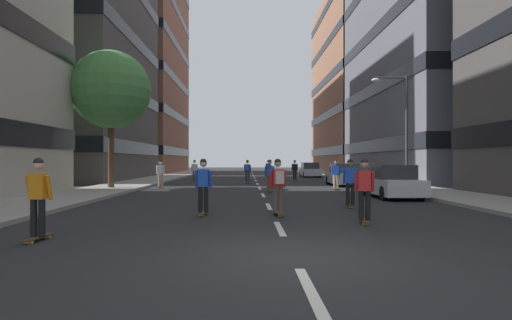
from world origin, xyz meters
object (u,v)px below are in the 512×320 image
(skater_6, at_px, (247,170))
(skater_8, at_px, (270,174))
(skater_0, at_px, (195,169))
(skater_5, at_px, (364,187))
(skater_9, at_px, (268,168))
(skater_2, at_px, (278,183))
(skater_7, at_px, (203,184))
(street_tree_near, at_px, (111,90))
(parked_car_far, at_px, (344,175))
(skater_11, at_px, (161,172))
(skater_4, at_px, (38,195))
(skater_10, at_px, (336,173))
(parked_car_near, at_px, (310,170))
(skater_1, at_px, (350,181))
(skater_3, at_px, (295,169))
(streetlamp_right, at_px, (400,119))
(parked_car_mid, at_px, (391,183))

(skater_6, relative_size, skater_8, 1.00)
(skater_6, bearing_deg, skater_0, 147.62)
(skater_5, height_order, skater_9, same)
(skater_2, bearing_deg, skater_7, 176.94)
(street_tree_near, bearing_deg, skater_0, 69.31)
(parked_car_far, bearing_deg, skater_11, -170.26)
(skater_8, relative_size, skater_9, 1.00)
(skater_4, height_order, skater_6, same)
(skater_0, bearing_deg, skater_10, -47.05)
(skater_5, distance_m, skater_11, 17.29)
(skater_0, xyz_separation_m, skater_2, (5.29, -21.51, 0.03))
(parked_car_near, height_order, skater_2, skater_2)
(street_tree_near, bearing_deg, skater_1, -39.03)
(skater_5, height_order, skater_8, same)
(skater_2, distance_m, skater_9, 27.26)
(skater_0, bearing_deg, skater_3, 5.97)
(skater_0, bearing_deg, skater_4, -90.34)
(streetlamp_right, bearing_deg, skater_8, -169.79)
(skater_9, bearing_deg, skater_0, -138.40)
(streetlamp_right, height_order, skater_10, streetlamp_right)
(parked_car_mid, relative_size, skater_10, 2.47)
(parked_car_mid, relative_size, street_tree_near, 0.54)
(parked_car_far, height_order, skater_2, skater_2)
(streetlamp_right, distance_m, skater_0, 17.28)
(streetlamp_right, distance_m, skater_3, 12.86)
(street_tree_near, xyz_separation_m, skater_11, (2.59, 1.57, -4.91))
(skater_3, bearing_deg, skater_6, -138.07)
(parked_car_mid, xyz_separation_m, skater_9, (-4.57, 21.10, 0.32))
(streetlamp_right, height_order, skater_11, streetlamp_right)
(parked_car_mid, relative_size, skater_1, 2.47)
(parked_car_far, bearing_deg, skater_7, -117.90)
(parked_car_near, bearing_deg, skater_4, -108.00)
(parked_car_near, xyz_separation_m, skater_5, (-3.51, -32.14, 0.29))
(skater_0, bearing_deg, skater_7, -82.16)
(skater_4, bearing_deg, skater_1, 36.40)
(skater_1, relative_size, skater_5, 1.00)
(skater_7, xyz_separation_m, skater_9, (3.50, 27.11, 0.03))
(skater_0, relative_size, skater_8, 1.00)
(skater_0, relative_size, skater_5, 1.00)
(skater_5, distance_m, skater_9, 28.95)
(streetlamp_right, height_order, skater_8, streetlamp_right)
(parked_car_far, relative_size, skater_7, 2.47)
(skater_1, bearing_deg, skater_2, -142.61)
(parked_car_near, bearing_deg, skater_10, -94.30)
(parked_car_near, height_order, skater_10, skater_10)
(street_tree_near, distance_m, skater_8, 10.73)
(parked_car_mid, bearing_deg, skater_6, 117.78)
(skater_2, xyz_separation_m, skater_4, (-5.44, -3.93, -0.03))
(skater_7, bearing_deg, skater_3, 76.07)
(street_tree_near, height_order, skater_0, street_tree_near)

